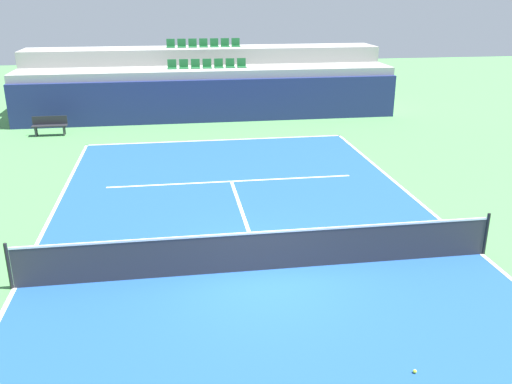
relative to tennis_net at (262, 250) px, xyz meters
name	(u,v)px	position (x,y,z in m)	size (l,w,h in m)	color
ground_plane	(262,270)	(0.00, 0.00, -0.51)	(80.00, 80.00, 0.00)	#4C8C4C
court_surface	(262,270)	(0.00, 0.00, -0.50)	(11.00, 24.00, 0.01)	#1E4C99
baseline_far	(217,140)	(0.00, 11.95, -0.50)	(11.00, 0.10, 0.00)	white
sideline_left	(15,288)	(-5.45, 0.00, -0.50)	(0.10, 24.00, 0.00)	white
sideline_right	(481,254)	(5.45, 0.00, -0.50)	(0.10, 24.00, 0.00)	white
service_line_far	(231,181)	(0.00, 6.40, -0.50)	(8.26, 0.10, 0.00)	white
centre_service_line	(244,217)	(0.00, 3.20, -0.50)	(0.10, 6.40, 0.00)	white
back_wall	(210,101)	(0.00, 15.54, 0.52)	(18.68, 0.30, 2.06)	navy
stands_tier_lower	(208,93)	(0.00, 16.89, 0.71)	(18.68, 2.40, 2.44)	#9E9E99
stands_tier_upper	(205,78)	(0.00, 19.29, 1.11)	(18.68, 2.40, 3.23)	#9E9E99
seating_row_lower	(207,65)	(0.00, 16.99, 2.05)	(3.92, 0.44, 0.44)	#1E6633
seating_row_upper	(204,45)	(0.00, 19.39, 2.85)	(3.92, 0.44, 0.44)	#1E6633
tennis_net	(262,250)	(0.00, 0.00, 0.00)	(11.08, 0.08, 1.07)	black
player_bench	(50,124)	(-7.25, 13.99, 0.00)	(1.50, 0.40, 0.85)	#232328
tennis_ball_1	(415,371)	(1.95, -4.03, -0.47)	(0.07, 0.07, 0.07)	#CCE033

